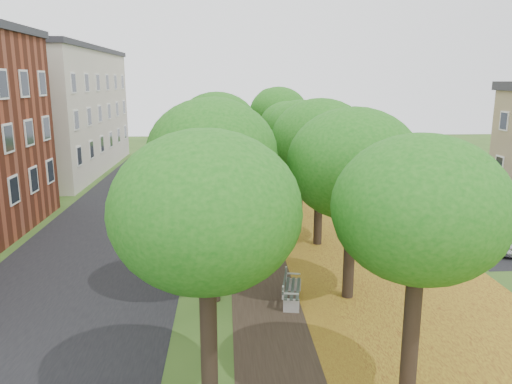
{
  "coord_description": "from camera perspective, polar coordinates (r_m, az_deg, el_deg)",
  "views": [
    {
      "loc": [
        -1.76,
        -10.59,
        7.67
      ],
      "look_at": [
        -0.33,
        12.41,
        2.5
      ],
      "focal_mm": 35.0,
      "sensor_mm": 36.0,
      "label": 1
    }
  ],
  "objects": [
    {
      "name": "car_red",
      "position": [
        29.52,
        22.79,
        -1.88
      ],
      "size": [
        4.91,
        3.43,
        1.54
      ],
      "primitive_type": "imported",
      "rotation": [
        0.0,
        0.0,
        1.14
      ],
      "color": "maroon",
      "rests_on": "ground"
    },
    {
      "name": "footpath",
      "position": [
        26.77,
        0.36,
        -3.99
      ],
      "size": [
        3.2,
        70.0,
        0.01
      ],
      "primitive_type": "cube",
      "color": "black",
      "rests_on": "ground"
    },
    {
      "name": "car_white",
      "position": [
        34.22,
        18.42,
        0.1
      ],
      "size": [
        4.59,
        2.43,
        1.23
      ],
      "primitive_type": "imported",
      "rotation": [
        0.0,
        0.0,
        1.48
      ],
      "color": "silver",
      "rests_on": "ground"
    },
    {
      "name": "tree_row_east",
      "position": [
        26.11,
        6.11,
        6.43
      ],
      "size": [
        4.33,
        34.33,
        6.74
      ],
      "color": "black",
      "rests_on": "ground"
    },
    {
      "name": "bench",
      "position": [
        17.99,
        3.98,
        -10.94
      ],
      "size": [
        0.91,
        2.02,
        0.92
      ],
      "rotation": [
        0.0,
        0.0,
        1.39
      ],
      "color": "#2D382F",
      "rests_on": "ground"
    },
    {
      "name": "street_asphalt",
      "position": [
        27.32,
        -15.58,
        -4.13
      ],
      "size": [
        8.0,
        70.0,
        0.01
      ],
      "primitive_type": "cube",
      "color": "black",
      "rests_on": "ground"
    },
    {
      "name": "car_grey",
      "position": [
        28.85,
        22.83,
        -2.2
      ],
      "size": [
        5.73,
        3.76,
        1.54
      ],
      "primitive_type": "imported",
      "rotation": [
        0.0,
        0.0,
        1.24
      ],
      "color": "#323237",
      "rests_on": "ground"
    },
    {
      "name": "tree_row_west",
      "position": [
        25.74,
        -4.55,
        6.38
      ],
      "size": [
        4.33,
        34.33,
        6.74
      ],
      "color": "black",
      "rests_on": "ground"
    },
    {
      "name": "parking_lot",
      "position": [
        31.6,
        25.48,
        -2.65
      ],
      "size": [
        9.0,
        16.0,
        0.01
      ],
      "primitive_type": "cube",
      "color": "black",
      "rests_on": "ground"
    },
    {
      "name": "building_cream",
      "position": [
        46.24,
        -23.07,
        8.61
      ],
      "size": [
        10.3,
        20.3,
        10.4
      ],
      "color": "beige",
      "rests_on": "ground"
    },
    {
      "name": "leaf_verge",
      "position": [
        27.55,
        10.81,
        -3.73
      ],
      "size": [
        7.5,
        70.0,
        0.01
      ],
      "primitive_type": "cube",
      "color": "#AE9420",
      "rests_on": "ground"
    }
  ]
}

